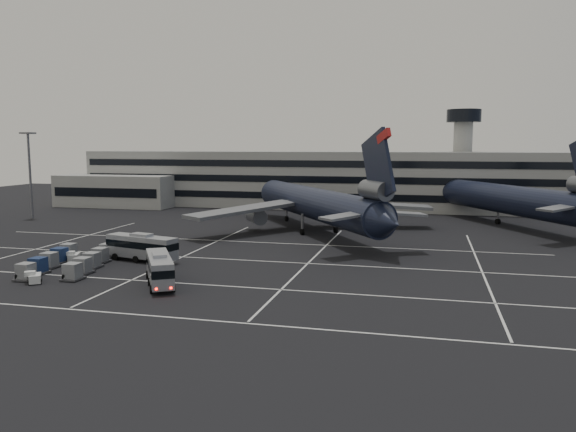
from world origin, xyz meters
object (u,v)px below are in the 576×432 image
(bus_near, at_px, (160,267))
(bus_far, at_px, (142,246))
(uld_cluster, at_px, (71,260))
(tug_a, at_px, (74,257))
(trijet_main, at_px, (316,204))

(bus_near, height_order, bus_far, bus_far)
(uld_cluster, bearing_deg, tug_a, 119.82)
(trijet_main, bearing_deg, uld_cluster, -157.87)
(trijet_main, bearing_deg, bus_far, -154.32)
(tug_a, bearing_deg, bus_near, -49.33)
(bus_near, bearing_deg, bus_far, 95.29)
(trijet_main, xyz_separation_m, bus_far, (-17.98, -30.11, -3.17))
(bus_near, relative_size, tug_a, 3.92)
(trijet_main, bearing_deg, tug_a, -163.13)
(trijet_main, height_order, bus_near, trijet_main)
(trijet_main, xyz_separation_m, uld_cluster, (-24.75, -36.16, -4.27))
(bus_far, relative_size, tug_a, 4.30)
(trijet_main, distance_m, bus_far, 35.21)
(bus_near, xyz_separation_m, tug_a, (-17.18, 8.86, -1.35))
(tug_a, relative_size, uld_cluster, 0.15)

